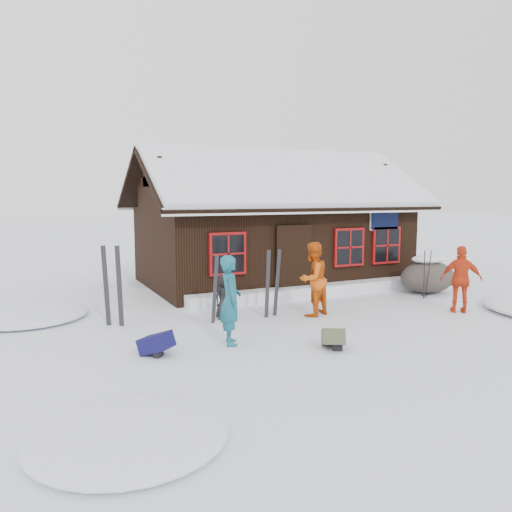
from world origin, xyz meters
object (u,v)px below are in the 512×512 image
object	(u,v)px
backpack_olive	(333,341)
ski_poles	(426,275)
skier_crouched	(224,297)
skier_teal	(230,300)
ski_pair_left	(220,289)
skier_orange_right	(461,279)
boulder	(428,276)
skier_orange_left	(313,279)
backpack_blue	(156,347)

from	to	relation	value
backpack_olive	ski_poles	bearing A→B (deg)	58.43
ski_poles	skier_crouched	bearing A→B (deg)	178.23
skier_crouched	backpack_olive	size ratio (longest dim) A/B	1.95
skier_teal	ski_pair_left	size ratio (longest dim) A/B	1.10
skier_crouched	ski_poles	world-z (taller)	ski_poles
skier_orange_right	backpack_olive	size ratio (longest dim) A/B	3.02
boulder	ski_poles	distance (m)	0.85
skier_teal	ski_poles	size ratio (longest dim) A/B	1.25
skier_orange_left	ski_poles	size ratio (longest dim) A/B	1.28
skier_orange_right	backpack_olive	bearing A→B (deg)	51.75
skier_teal	skier_orange_left	size ratio (longest dim) A/B	0.98
skier_orange_right	ski_pair_left	xyz separation A→B (m)	(-5.67, 1.78, -0.09)
skier_crouched	skier_orange_left	bearing A→B (deg)	-31.86
ski_pair_left	skier_crouched	bearing A→B (deg)	19.14
skier_orange_left	backpack_olive	world-z (taller)	skier_orange_left
skier_orange_right	skier_crouched	xyz separation A→B (m)	(-5.52, 1.88, -0.30)
skier_teal	backpack_blue	bearing A→B (deg)	106.15
skier_orange_left	ski_poles	distance (m)	4.01
skier_orange_left	backpack_olive	size ratio (longest dim) A/B	3.25
ski_poles	skier_orange_left	bearing A→B (deg)	-174.36
skier_crouched	backpack_olive	bearing A→B (deg)	-87.25
skier_teal	ski_pair_left	xyz separation A→B (m)	(0.47, 1.78, -0.13)
skier_crouched	ski_pair_left	distance (m)	0.28
skier_orange_left	backpack_blue	world-z (taller)	skier_orange_left
ski_pair_left	backpack_blue	size ratio (longest dim) A/B	2.88
skier_crouched	skier_orange_right	bearing A→B (deg)	-34.89
skier_orange_right	skier_orange_left	bearing A→B (deg)	17.33
boulder	backpack_olive	distance (m)	6.57
skier_orange_right	backpack_blue	xyz separation A→B (m)	(-7.62, -0.05, -0.68)
backpack_blue	boulder	bearing A→B (deg)	-25.89
skier_orange_left	backpack_blue	bearing A→B (deg)	-3.45
skier_orange_left	skier_crouched	size ratio (longest dim) A/B	1.67
skier_orange_left	boulder	size ratio (longest dim) A/B	1.03
skier_crouched	backpack_olive	xyz separation A→B (m)	(1.02, -2.99, -0.38)
ski_pair_left	backpack_olive	xyz separation A→B (m)	(1.17, -2.89, -0.59)
skier_crouched	skier_teal	bearing A→B (deg)	-124.29
skier_teal	ski_poles	distance (m)	6.87
skier_orange_left	backpack_blue	size ratio (longest dim) A/B	3.25
skier_teal	skier_crouched	bearing A→B (deg)	-3.95
boulder	backpack_blue	world-z (taller)	boulder
backpack_blue	skier_orange_right	bearing A→B (deg)	-40.29
skier_orange_right	backpack_olive	world-z (taller)	skier_orange_right
backpack_blue	skier_crouched	bearing A→B (deg)	1.96
skier_crouched	ski_pair_left	bearing A→B (deg)	-161.57
boulder	backpack_blue	distance (m)	9.06
skier_orange_left	skier_orange_right	xyz separation A→B (m)	(3.47, -1.30, -0.06)
skier_orange_left	ski_poles	xyz separation A→B (m)	(3.99, 0.39, -0.23)
skier_orange_right	backpack_blue	world-z (taller)	skier_orange_right
ski_pair_left	backpack_blue	distance (m)	2.74
boulder	skier_orange_left	bearing A→B (deg)	-168.25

